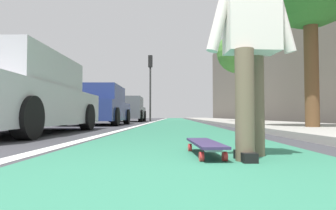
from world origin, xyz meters
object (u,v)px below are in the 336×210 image
Objects in this scene: traffic_light at (150,76)px; street_tree_mid at (238,54)px; skater_person at (251,38)px; parked_car_far at (129,110)px; parked_car_near at (19,96)px; skateboard at (205,144)px; parked_car_mid at (98,106)px.

traffic_light is 7.70m from street_tree_mid.
skater_person is 0.37× the size of traffic_light.
street_tree_mid is at bearing -127.10° from parked_car_far.
parked_car_near is at bearing 174.89° from traffic_light.
traffic_light is (16.84, 1.90, 2.98)m from skateboard.
parked_car_mid is 0.98× the size of street_tree_mid.
street_tree_mid reaches higher than parked_car_mid.
skater_person is 0.40× the size of parked_car_mid.
skater_person reaches higher than skateboard.
skateboard is 0.21× the size of parked_car_mid.
street_tree_mid is (-4.30, -5.69, 2.47)m from parked_car_far.
skater_person is 0.36× the size of parked_car_near.
skateboard is 4.29m from parked_car_near.
parked_car_far is 3.24m from traffic_light.
traffic_light is (1.91, -1.15, 2.35)m from parked_car_far.
parked_car_mid is at bearing 0.03° from parked_car_near.
parked_car_far reaches higher than parked_car_near.
parked_car_far is at bearing -0.49° from parked_car_near.
parked_car_far reaches higher than parked_car_mid.
traffic_light is (8.45, -1.25, 2.37)m from parked_car_mid.
parked_car_far is (15.08, 3.39, -0.21)m from skater_person.
skater_person is (-0.15, -0.35, 0.84)m from skateboard.
skateboard is 0.19× the size of traffic_light.
skater_person is at bearing -157.70° from parked_car_mid.
skater_person is 17.27m from traffic_light.
parked_car_mid is at bearing 171.56° from traffic_light.
skateboard is at bearing 166.03° from street_tree_mid.
street_tree_mid is (10.63, -2.64, 3.10)m from skateboard.
parked_car_near is at bearing -179.97° from parked_car_mid.
skateboard is at bearing -132.08° from parked_car_near.
traffic_light is at bearing 7.53° from skater_person.
skateboard is at bearing -168.47° from parked_car_far.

